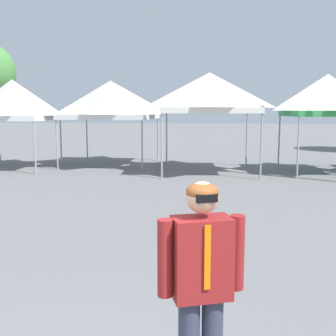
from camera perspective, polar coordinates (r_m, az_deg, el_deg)
name	(u,v)px	position (r m, az deg, el deg)	size (l,w,h in m)	color
canopy_tent_far_left	(13,100)	(17.00, -20.96, 8.88)	(2.89, 2.89, 3.44)	#9E9EA3
canopy_tent_behind_right	(111,100)	(17.10, -8.05, 9.43)	(3.73, 3.73, 3.47)	#9E9EA3
canopy_tent_right_of_center	(209,93)	(15.05, 5.81, 10.44)	(3.56, 3.56, 3.62)	#9E9EA3
canopy_tent_behind_center	(327,95)	(15.85, 21.42, 9.48)	(2.93, 2.93, 3.56)	#9E9EA3
person_foreground	(201,282)	(3.08, 4.70, -15.71)	(0.63, 0.35, 1.78)	#33384C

